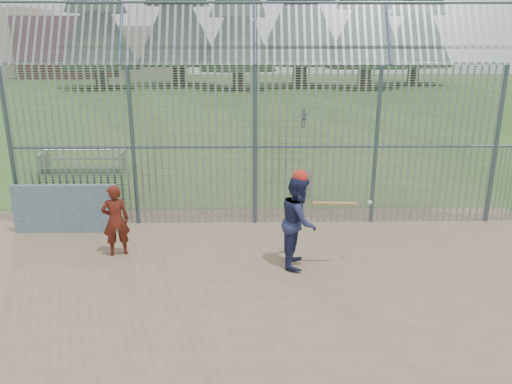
{
  "coord_description": "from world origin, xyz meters",
  "views": [
    {
      "loc": [
        -0.18,
        -8.57,
        4.57
      ],
      "look_at": [
        0.0,
        2.0,
        1.3
      ],
      "focal_mm": 35.0,
      "sensor_mm": 36.0,
      "label": 1
    }
  ],
  "objects_px": {
    "bleacher": "(84,160)",
    "onlooker": "(116,220)",
    "dugout_wall": "(65,209)",
    "trash_can": "(305,184)",
    "batter": "(299,221)"
  },
  "relations": [
    {
      "from": "bleacher",
      "to": "onlooker",
      "type": "bearing_deg",
      "value": -67.61
    },
    {
      "from": "dugout_wall",
      "to": "bleacher",
      "type": "bearing_deg",
      "value": 103.64
    },
    {
      "from": "trash_can",
      "to": "dugout_wall",
      "type": "bearing_deg",
      "value": -155.3
    },
    {
      "from": "batter",
      "to": "onlooker",
      "type": "height_order",
      "value": "batter"
    },
    {
      "from": "onlooker",
      "to": "trash_can",
      "type": "xyz_separation_m",
      "value": [
        4.57,
        4.15,
        -0.43
      ]
    },
    {
      "from": "trash_can",
      "to": "bleacher",
      "type": "bearing_deg",
      "value": 157.35
    },
    {
      "from": "dugout_wall",
      "to": "batter",
      "type": "relative_size",
      "value": 1.3
    },
    {
      "from": "dugout_wall",
      "to": "batter",
      "type": "bearing_deg",
      "value": -19.28
    },
    {
      "from": "trash_can",
      "to": "bleacher",
      "type": "height_order",
      "value": "trash_can"
    },
    {
      "from": "dugout_wall",
      "to": "batter",
      "type": "xyz_separation_m",
      "value": [
        5.46,
        -1.91,
        0.36
      ]
    },
    {
      "from": "batter",
      "to": "dugout_wall",
      "type": "bearing_deg",
      "value": 79.81
    },
    {
      "from": "onlooker",
      "to": "bleacher",
      "type": "relative_size",
      "value": 0.53
    },
    {
      "from": "batter",
      "to": "bleacher",
      "type": "xyz_separation_m",
      "value": [
        -6.91,
        7.9,
        -0.57
      ]
    },
    {
      "from": "dugout_wall",
      "to": "onlooker",
      "type": "relative_size",
      "value": 1.58
    },
    {
      "from": "bleacher",
      "to": "trash_can",
      "type": "bearing_deg",
      "value": -22.65
    }
  ]
}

